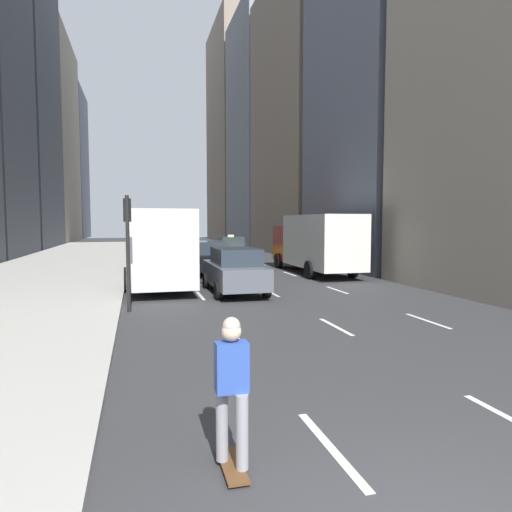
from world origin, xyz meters
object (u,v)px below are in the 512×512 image
object	(u,v)px
taxi_second	(230,248)
city_bus	(156,243)
sedan_silver_behind	(208,257)
box_truck	(315,242)
traffic_light_pole	(128,234)
skateboarder	(232,386)
taxi_lead	(179,243)
sedan_black_near	(235,270)

from	to	relation	value
taxi_second	city_bus	distance (m)	11.79
sedan_silver_behind	box_truck	distance (m)	5.79
sedan_silver_behind	traffic_light_pole	world-z (taller)	traffic_light_pole
skateboarder	city_bus	bearing A→B (deg)	90.45
taxi_second	skateboarder	size ratio (longest dim) A/B	2.52
sedan_silver_behind	skateboarder	world-z (taller)	sedan_silver_behind
taxi_second	sedan_silver_behind	xyz separation A→B (m)	(-2.80, -8.05, 0.02)
traffic_light_pole	box_truck	bearing A→B (deg)	40.98
taxi_second	traffic_light_pole	size ratio (longest dim) A/B	1.22
taxi_lead	skateboarder	world-z (taller)	taxi_lead
taxi_lead	city_bus	bearing A→B (deg)	-98.02
city_bus	traffic_light_pole	world-z (taller)	traffic_light_pole
taxi_second	city_bus	size ratio (longest dim) A/B	0.38
taxi_second	skateboarder	distance (m)	27.91
box_truck	city_bus	bearing A→B (deg)	-173.03
sedan_black_near	city_bus	bearing A→B (deg)	122.01
skateboarder	traffic_light_pole	bearing A→B (deg)	97.43
taxi_lead	traffic_light_pole	size ratio (longest dim) A/B	1.22
sedan_black_near	city_bus	size ratio (longest dim) A/B	0.41
sedan_black_near	traffic_light_pole	size ratio (longest dim) A/B	1.33
sedan_black_near	skateboarder	distance (m)	12.81
taxi_second	city_bus	bearing A→B (deg)	-118.51
box_truck	skateboarder	size ratio (longest dim) A/B	4.81
taxi_second	skateboarder	xyz separation A→B (m)	(-5.48, -27.36, 0.08)
taxi_lead	traffic_light_pole	xyz separation A→B (m)	(-3.95, -27.22, 1.53)
sedan_silver_behind	skateboarder	xyz separation A→B (m)	(-2.68, -19.31, 0.07)
sedan_silver_behind	city_bus	size ratio (longest dim) A/B	0.41
taxi_second	sedan_silver_behind	size ratio (longest dim) A/B	0.92
skateboarder	sedan_silver_behind	bearing A→B (deg)	82.11
sedan_black_near	taxi_second	bearing A→B (deg)	79.31
box_truck	sedan_silver_behind	bearing A→B (deg)	167.42
skateboarder	traffic_light_pole	xyz separation A→B (m)	(-1.27, 9.76, 1.45)
city_bus	sedan_black_near	bearing A→B (deg)	-57.99
sedan_silver_behind	box_truck	world-z (taller)	box_truck
sedan_black_near	box_truck	size ratio (longest dim) A/B	0.57
sedan_black_near	skateboarder	world-z (taller)	sedan_black_near
box_truck	taxi_lead	bearing A→B (deg)	106.49
city_bus	skateboarder	size ratio (longest dim) A/B	6.65
sedan_black_near	city_bus	distance (m)	5.38
taxi_second	box_truck	xyz separation A→B (m)	(2.80, -9.30, 0.83)
taxi_second	box_truck	distance (m)	9.75
skateboarder	traffic_light_pole	size ratio (longest dim) A/B	0.48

